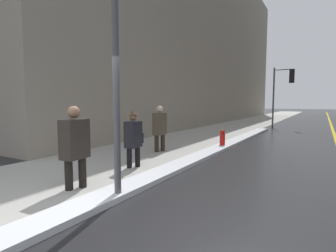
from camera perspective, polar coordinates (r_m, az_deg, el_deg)
ground_plane at (r=4.53m, az=-23.10°, el=-17.56°), size 160.00×160.00×0.00m
sidewalk_slab at (r=18.34m, az=13.34°, el=-0.42°), size 4.00×80.00×0.01m
road_centre_stripe at (r=17.53m, az=32.41°, el=-1.33°), size 0.16×80.00×0.00m
snow_bank_curb at (r=9.80m, az=10.97°, el=-4.77°), size 0.60×16.18×0.11m
building_facade_left at (r=25.40m, az=5.90°, el=18.11°), size 6.00×36.00×14.93m
lamp_post at (r=4.91m, az=-11.51°, el=24.25°), size 0.28×0.28×5.67m
traffic_light_near at (r=19.28m, az=24.01°, el=8.29°), size 1.31×0.32×4.07m
pedestrian_in_glasses at (r=5.46m, az=-19.64°, el=-3.61°), size 0.36×0.56×1.65m
pedestrian_in_fedora at (r=6.94m, az=-7.52°, el=-2.24°), size 0.33×0.69×1.54m
pedestrian_with_shoulder_bag at (r=9.15m, az=-1.79°, el=-0.08°), size 0.35×0.75×1.61m
fire_hydrant at (r=10.18m, az=11.75°, el=-2.77°), size 0.20×0.20×0.70m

